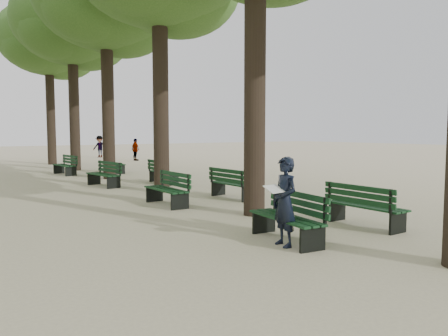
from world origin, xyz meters
TOP-DOWN VIEW (x-y plane):
  - ground at (0.00, 0.00)m, footprint 120.00×120.00m
  - tree_central_4 at (1.50, 18.00)m, footprint 6.00×6.00m
  - tree_central_5 at (1.50, 23.00)m, footprint 6.00×6.00m
  - bench_left_0 at (0.37, 0.64)m, footprint 0.81×1.86m
  - bench_left_1 at (0.37, 5.46)m, footprint 0.60×1.81m
  - bench_left_2 at (0.37, 10.53)m, footprint 0.80×1.86m
  - bench_left_3 at (0.37, 15.86)m, footprint 0.73×1.84m
  - bench_right_0 at (2.63, 0.59)m, footprint 0.58×1.80m
  - bench_right_1 at (2.63, 5.44)m, footprint 0.59×1.81m
  - bench_right_2 at (2.63, 10.09)m, footprint 0.63×1.82m
  - bench_right_3 at (2.63, 15.40)m, footprint 0.66×1.83m
  - man_with_map at (0.12, 0.41)m, footprint 0.64×0.68m
  - pedestrian_c at (7.10, 23.17)m, footprint 0.41×0.93m
  - pedestrian_b at (6.35, 28.40)m, footprint 1.00×1.03m

SIDE VIEW (x-z plane):
  - ground at x=0.00m, z-range 0.00..0.00m
  - bench_left_0 at x=0.37m, z-range -0.19..0.73m
  - bench_left_1 at x=0.37m, z-range -0.19..0.73m
  - bench_left_2 at x=0.37m, z-range -0.19..0.73m
  - bench_left_3 at x=0.37m, z-range -0.19..0.73m
  - bench_right_0 at x=2.63m, z-range -0.19..0.73m
  - bench_right_1 at x=2.63m, z-range -0.19..0.73m
  - bench_right_2 at x=2.63m, z-range -0.19..0.73m
  - bench_right_3 at x=2.63m, z-range -0.19..0.73m
  - pedestrian_c at x=7.10m, z-range 0.00..1.54m
  - man_with_map at x=0.12m, z-range 0.00..1.60m
  - pedestrian_b at x=6.35m, z-range 0.00..1.70m
  - tree_central_4 at x=1.50m, z-range 2.68..12.63m
  - tree_central_5 at x=1.50m, z-range 2.68..12.63m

